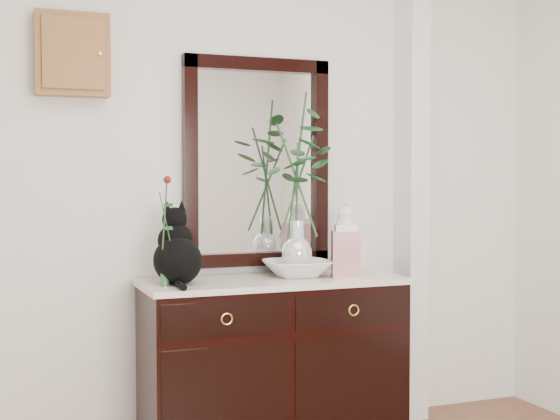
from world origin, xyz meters
name	(u,v)px	position (x,y,z in m)	size (l,w,h in m)	color
wall_back	(238,179)	(0.00, 1.98, 1.35)	(3.60, 0.04, 2.70)	white
pilaster	(411,179)	(1.00, 1.90, 1.35)	(0.12, 0.20, 2.70)	white
sideboard	(273,352)	(0.10, 1.73, 0.47)	(1.33, 0.52, 0.82)	black
wall_mirror	(257,162)	(0.10, 1.97, 1.44)	(0.80, 0.06, 1.10)	black
key_cabinet	(72,55)	(-0.85, 1.94, 1.95)	(0.35, 0.10, 0.40)	brown
cat	(178,245)	(-0.40, 1.71, 1.04)	(0.26, 0.33, 0.38)	black
lotus_bowl	(297,268)	(0.24, 1.75, 0.89)	(0.34, 0.34, 0.08)	white
vase_branches	(297,181)	(0.24, 1.75, 1.34)	(0.45, 0.45, 0.94)	silver
bud_vase_rose	(165,230)	(-0.47, 1.66, 1.11)	(0.06, 0.06, 0.53)	#2A6136
ginger_jar	(346,240)	(0.47, 1.65, 1.04)	(0.14, 0.14, 0.38)	white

